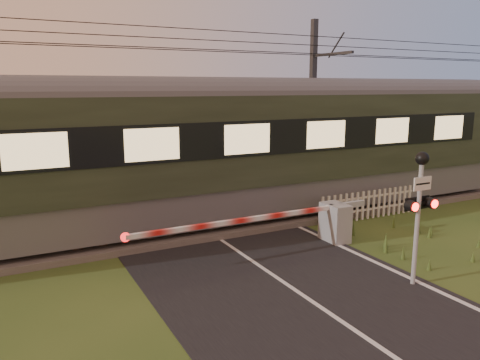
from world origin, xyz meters
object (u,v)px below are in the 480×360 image
train (471,132)px  catenary_mast (313,106)px  boom_gate (325,222)px  crossing_signal (420,195)px  picket_fence (368,205)px

train → catenary_mast: bearing=162.0°
boom_gate → crossing_signal: (0.01, -3.25, 1.47)m
boom_gate → catenary_mast: catenary_mast is taller
train → crossing_signal: size_ratio=15.42×
boom_gate → catenary_mast: 7.12m
crossing_signal → picket_fence: crossing_signal is taller
train → crossing_signal: bearing=-147.8°
train → boom_gate: size_ratio=6.54×
boom_gate → picket_fence: boom_gate is taller
catenary_mast → train: bearing=-18.0°
picket_fence → catenary_mast: size_ratio=0.58×
train → crossing_signal: 12.18m
train → catenary_mast: catenary_mast is taller
train → catenary_mast: (-6.87, 2.23, 1.19)m
picket_fence → catenary_mast: 5.23m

